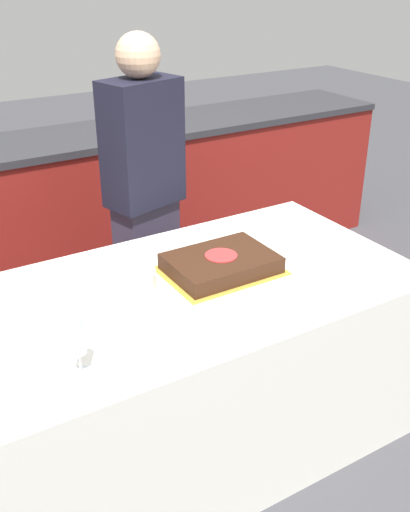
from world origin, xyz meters
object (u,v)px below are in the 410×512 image
at_px(cake, 221,264).
at_px(person_cutting_cake, 145,202).
at_px(wine_glass, 77,338).
at_px(plate_stack, 128,281).

height_order(cake, person_cutting_cake, person_cutting_cake).
bearing_deg(cake, wine_glass, -155.10).
bearing_deg(wine_glass, cake, 24.90).
bearing_deg(person_cutting_cake, plate_stack, 44.21).
xyz_separation_m(cake, plate_stack, (-0.36, 0.06, 0.00)).
height_order(wine_glass, person_cutting_cake, person_cutting_cake).
distance_m(cake, plate_stack, 0.37).
bearing_deg(wine_glass, plate_stack, 49.41).
distance_m(cake, person_cutting_cake, 0.65).
relative_size(cake, wine_glass, 2.33).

